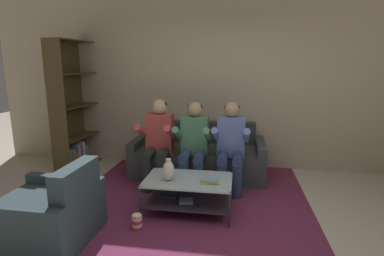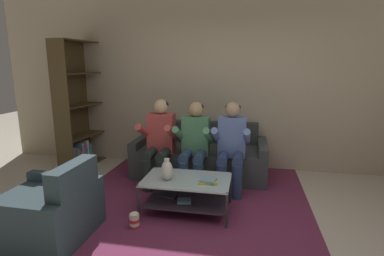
{
  "view_description": "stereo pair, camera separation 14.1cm",
  "coord_description": "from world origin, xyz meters",
  "views": [
    {
      "loc": [
        0.07,
        -2.6,
        1.73
      ],
      "look_at": [
        -0.51,
        1.13,
        0.93
      ],
      "focal_mm": 28.0,
      "sensor_mm": 36.0,
      "label": 1
    },
    {
      "loc": [
        0.21,
        -2.57,
        1.73
      ],
      "look_at": [
        -0.51,
        1.13,
        0.93
      ],
      "focal_mm": 28.0,
      "sensor_mm": 36.0,
      "label": 2
    }
  ],
  "objects": [
    {
      "name": "armchair",
      "position": [
        -1.74,
        -0.14,
        0.27
      ],
      "size": [
        0.9,
        0.86,
        0.81
      ],
      "color": "#2C3D43",
      "rests_on": "ground"
    },
    {
      "name": "coffee_table",
      "position": [
        -0.49,
        0.66,
        0.27
      ],
      "size": [
        1.02,
        0.63,
        0.41
      ],
      "color": "#A8BEC0",
      "rests_on": "ground"
    },
    {
      "name": "vase",
      "position": [
        -0.7,
        0.59,
        0.53
      ],
      "size": [
        0.14,
        0.14,
        0.26
      ],
      "color": "silver",
      "rests_on": "coffee_table"
    },
    {
      "name": "book_stack",
      "position": [
        -0.22,
        0.6,
        0.43
      ],
      "size": [
        0.22,
        0.18,
        0.04
      ],
      "color": "gold",
      "rests_on": "coffee_table"
    },
    {
      "name": "person_seated_left",
      "position": [
        -1.04,
        1.4,
        0.68
      ],
      "size": [
        0.5,
        0.58,
        1.24
      ],
      "color": "#242D2B",
      "rests_on": "ground"
    },
    {
      "name": "person_seated_right",
      "position": [
        -0.01,
        1.4,
        0.68
      ],
      "size": [
        0.5,
        0.58,
        1.23
      ],
      "color": "navy",
      "rests_on": "ground"
    },
    {
      "name": "ground",
      "position": [
        0.0,
        0.0,
        0.0
      ],
      "size": [
        16.8,
        16.8,
        0.0
      ],
      "primitive_type": "plane",
      "color": "beige"
    },
    {
      "name": "popcorn_tub",
      "position": [
        -0.96,
        0.19,
        0.09
      ],
      "size": [
        0.11,
        0.11,
        0.18
      ],
      "color": "red",
      "rests_on": "ground"
    },
    {
      "name": "area_rug",
      "position": [
        -0.5,
        1.17,
        0.01
      ],
      "size": [
        3.0,
        3.21,
        0.01
      ],
      "color": "#6A2746",
      "rests_on": "ground"
    },
    {
      "name": "bookshelf",
      "position": [
        -2.65,
        1.94,
        0.81
      ],
      "size": [
        0.42,
        0.96,
        2.11
      ],
      "color": "#4B3B21",
      "rests_on": "ground"
    },
    {
      "name": "couch",
      "position": [
        -0.53,
        1.92,
        0.28
      ],
      "size": [
        2.04,
        0.89,
        0.8
      ],
      "color": "#393F3F",
      "rests_on": "ground"
    },
    {
      "name": "back_partition",
      "position": [
        0.0,
        2.46,
        1.45
      ],
      "size": [
        8.4,
        0.12,
        2.9
      ],
      "primitive_type": "cube",
      "color": "#C0B093",
      "rests_on": "ground"
    },
    {
      "name": "person_seated_middle",
      "position": [
        -0.53,
        1.4,
        0.67
      ],
      "size": [
        0.5,
        0.58,
        1.22
      ],
      "color": "navy",
      "rests_on": "ground"
    }
  ]
}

